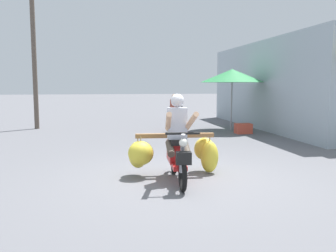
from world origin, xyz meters
name	(u,v)px	position (x,y,z in m)	size (l,w,h in m)	color
ground_plane	(184,179)	(0.00, 0.00, 0.00)	(120.00, 120.00, 0.00)	slate
motorbike_main_loaded	(175,149)	(-0.14, 0.17, 0.54)	(1.79, 1.77, 1.58)	black
motorbike_distant_ahead_left	(174,117)	(1.11, 6.52, 0.57)	(0.67, 1.57, 1.40)	black
shopfront_building	(295,85)	(6.21, 7.19, 1.71)	(3.42, 10.23, 3.41)	#9EADB7
market_umbrella_near_shop	(232,76)	(3.33, 6.60, 2.07)	(2.39, 2.39, 2.32)	#99999E
produce_crate	(243,128)	(3.47, 5.75, 0.18)	(0.56, 0.40, 0.36)	#CC4C38
utility_pole	(34,46)	(-4.06, 8.54, 3.23)	(0.18, 0.18, 6.46)	brown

